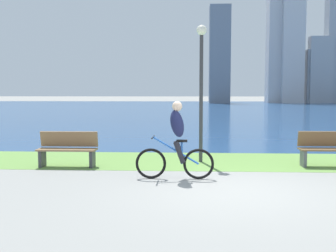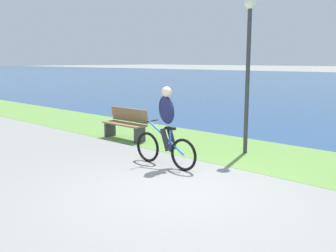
# 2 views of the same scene
# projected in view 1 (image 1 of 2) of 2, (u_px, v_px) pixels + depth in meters

# --- Properties ---
(ground_plane) EXTENTS (300.00, 300.00, 0.00)m
(ground_plane) POSITION_uv_depth(u_px,v_px,m) (238.00, 191.00, 7.73)
(ground_plane) COLOR gray
(grass_strip_bayside) EXTENTS (120.00, 2.92, 0.01)m
(grass_strip_bayside) POSITION_uv_depth(u_px,v_px,m) (223.00, 161.00, 11.09)
(grass_strip_bayside) COLOR #6B9947
(grass_strip_bayside) RESTS_ON ground
(bay_water_surface) EXTENTS (300.00, 66.28, 0.00)m
(bay_water_surface) POSITION_uv_depth(u_px,v_px,m) (197.00, 108.00, 45.51)
(bay_water_surface) COLOR navy
(bay_water_surface) RESTS_ON ground
(cyclist_lead) EXTENTS (1.73, 0.52, 1.72)m
(cyclist_lead) POSITION_uv_depth(u_px,v_px,m) (176.00, 141.00, 8.76)
(cyclist_lead) COLOR black
(cyclist_lead) RESTS_ON ground
(bench_near_path) EXTENTS (1.50, 0.47, 0.90)m
(bench_near_path) POSITION_uv_depth(u_px,v_px,m) (329.00, 149.00, 10.28)
(bench_near_path) COLOR brown
(bench_near_path) RESTS_ON ground
(bench_far_along_path) EXTENTS (1.50, 0.47, 0.90)m
(bench_far_along_path) POSITION_uv_depth(u_px,v_px,m) (68.00, 149.00, 10.25)
(bench_far_along_path) COLOR olive
(bench_far_along_path) RESTS_ON ground
(lamppost_tall) EXTENTS (0.28, 0.28, 3.71)m
(lamppost_tall) POSITION_uv_depth(u_px,v_px,m) (201.00, 72.00, 10.79)
(lamppost_tall) COLOR #38383D
(lamppost_tall) RESTS_ON ground
(city_skyline_far_shore) EXTENTS (22.19, 5.23, 23.95)m
(city_skyline_far_shore) POSITION_uv_depth(u_px,v_px,m) (290.00, 45.00, 66.54)
(city_skyline_far_shore) COLOR slate
(city_skyline_far_shore) RESTS_ON ground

